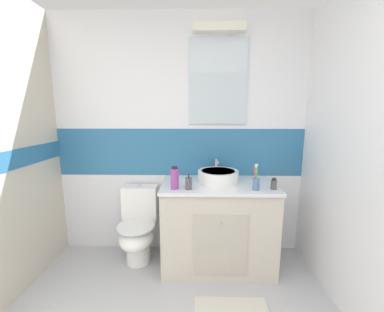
{
  "coord_description": "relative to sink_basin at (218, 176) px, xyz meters",
  "views": [
    {
      "loc": [
        0.19,
        -0.09,
        1.51
      ],
      "look_at": [
        0.14,
        2.05,
        1.12
      ],
      "focal_mm": 22.25,
      "sensor_mm": 36.0,
      "label": 1
    }
  ],
  "objects": [
    {
      "name": "soap_dispenser",
      "position": [
        -0.28,
        -0.24,
        -0.01
      ],
      "size": [
        0.06,
        0.06,
        0.14
      ],
      "color": "#4C4C51",
      "rests_on": "vanity_cabinet"
    },
    {
      "name": "toilet",
      "position": [
        -0.81,
        0.01,
        -0.55
      ],
      "size": [
        0.37,
        0.5,
        0.77
      ],
      "color": "white",
      "rests_on": "ground_plane"
    },
    {
      "name": "sink_basin",
      "position": [
        0.0,
        0.0,
        0.0
      ],
      "size": [
        0.39,
        0.44,
        0.19
      ],
      "color": "white",
      "rests_on": "vanity_cabinet"
    },
    {
      "name": "wall_back_tiled",
      "position": [
        -0.38,
        0.3,
        0.35
      ],
      "size": [
        3.2,
        0.2,
        2.5
      ],
      "color": "white",
      "rests_on": "ground_plane"
    },
    {
      "name": "toothbrush_cup",
      "position": [
        0.31,
        -0.24,
        0.01
      ],
      "size": [
        0.06,
        0.06,
        0.23
      ],
      "color": "#4C7299",
      "rests_on": "vanity_cabinet"
    },
    {
      "name": "mouthwash_bottle",
      "position": [
        -0.4,
        -0.23,
        0.04
      ],
      "size": [
        0.07,
        0.07,
        0.2
      ],
      "color": "#993F99",
      "rests_on": "vanity_cabinet"
    },
    {
      "name": "lotion_bottle_short",
      "position": [
        0.47,
        -0.22,
        -0.01
      ],
      "size": [
        0.05,
        0.05,
        0.1
      ],
      "color": "#4C4C51",
      "rests_on": "vanity_cabinet"
    },
    {
      "name": "vanity_cabinet",
      "position": [
        0.0,
        -0.04,
        -0.48
      ],
      "size": [
        1.08,
        0.61,
        0.85
      ],
      "color": "beige",
      "rests_on": "ground_plane"
    }
  ]
}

